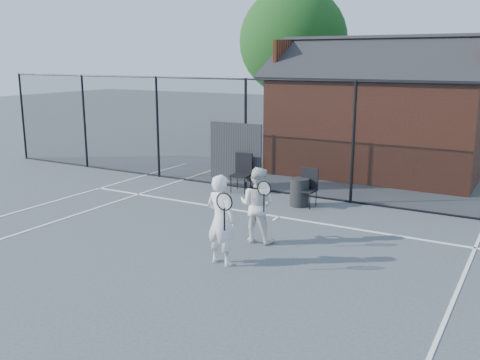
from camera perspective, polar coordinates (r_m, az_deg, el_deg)
The scene contains 10 objects.
ground at distance 9.67m, azimuth -3.65°, elevation -8.42°, with size 80.00×80.00×0.00m, color #44484D.
court_lines at distance 8.69m, azimuth -8.56°, elevation -11.06°, with size 11.02×18.00×0.01m.
fence at distance 13.73m, azimuth 6.78°, elevation 4.14°, with size 22.04×3.00×3.00m.
clubhouse at distance 17.21m, azimuth 14.59°, elevation 6.10°, with size 6.50×4.36×4.19m.
tree_left at distance 23.06m, azimuth 5.70°, elevation 14.49°, with size 4.48×4.48×6.44m.
player_front at distance 9.20m, azimuth -2.04°, elevation -4.26°, with size 0.73×0.56×1.60m.
player_back at distance 10.34m, azimuth 1.85°, elevation -2.65°, with size 0.83×0.63×1.49m.
chair_left at distance 14.26m, azimuth 0.10°, elevation 0.69°, with size 0.48×0.50×1.00m, color black.
chair_right at distance 12.93m, azimuth 7.09°, elevation -0.91°, with size 0.44×0.45×0.91m, color black.
waste_bin at distance 13.02m, azimuth 6.37°, elevation -1.31°, with size 0.47×0.47×0.68m, color black.
Camera 1 is at (5.01, -7.50, 3.51)m, focal length 40.00 mm.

